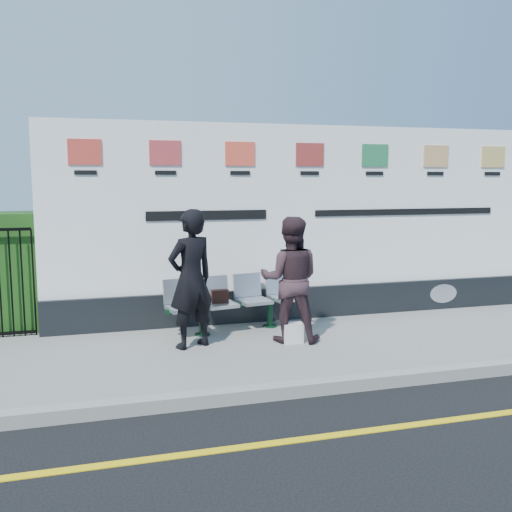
{
  "coord_description": "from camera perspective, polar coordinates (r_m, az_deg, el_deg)",
  "views": [
    {
      "loc": [
        -2.69,
        -4.5,
        2.3
      ],
      "look_at": [
        -0.58,
        2.96,
        1.25
      ],
      "focal_mm": 40.0,
      "sensor_mm": 36.0,
      "label": 1
    }
  ],
  "objects": [
    {
      "name": "woman_right",
      "position": [
        7.65,
        3.44,
        -2.35
      ],
      "size": [
        0.99,
        0.88,
        1.69
      ],
      "primitive_type": "imported",
      "rotation": [
        0.0,
        0.0,
        2.79
      ],
      "color": "#38252B",
      "rests_on": "pavement"
    },
    {
      "name": "ground",
      "position": [
        5.73,
        14.37,
        -16.21
      ],
      "size": [
        80.0,
        80.0,
        0.0
      ],
      "primitive_type": "plane",
      "color": "black"
    },
    {
      "name": "billboard",
      "position": [
        8.99,
        5.11,
        2.06
      ],
      "size": [
        8.0,
        0.3,
        3.0
      ],
      "color": "black",
      "rests_on": "pavement"
    },
    {
      "name": "woman_left",
      "position": [
        7.39,
        -6.52,
        -2.3
      ],
      "size": [
        0.78,
        0.66,
        1.8
      ],
      "primitive_type": "imported",
      "rotation": [
        0.0,
        0.0,
        3.57
      ],
      "color": "black",
      "rests_on": "pavement"
    },
    {
      "name": "kerb",
      "position": [
        6.52,
        9.89,
        -12.41
      ],
      "size": [
        14.0,
        0.18,
        0.14
      ],
      "primitive_type": "cube",
      "color": "gray",
      "rests_on": "ground"
    },
    {
      "name": "pavement",
      "position": [
        7.83,
        5.09,
        -8.95
      ],
      "size": [
        14.0,
        3.0,
        0.12
      ],
      "primitive_type": "cube",
      "color": "gray",
      "rests_on": "ground"
    },
    {
      "name": "yellow_line",
      "position": [
        5.73,
        14.37,
        -16.18
      ],
      "size": [
        14.0,
        0.1,
        0.01
      ],
      "primitive_type": "cube",
      "color": "yellow",
      "rests_on": "ground"
    },
    {
      "name": "bench",
      "position": [
        8.28,
        -1.91,
        -6.01
      ],
      "size": [
        2.1,
        0.88,
        0.44
      ],
      "primitive_type": null,
      "rotation": [
        0.0,
        0.0,
        0.17
      ],
      "color": "#B5B8BE",
      "rests_on": "pavement"
    },
    {
      "name": "handbag_brown",
      "position": [
        8.11,
        -3.65,
        -4.04
      ],
      "size": [
        0.24,
        0.11,
        0.19
      ],
      "primitive_type": "cube",
      "rotation": [
        0.0,
        0.0,
        0.03
      ],
      "color": "black",
      "rests_on": "bench"
    },
    {
      "name": "carrier_bag_white",
      "position": [
        7.72,
        3.66,
        -7.68
      ],
      "size": [
        0.27,
        0.16,
        0.27
      ],
      "primitive_type": "cube",
      "color": "silver",
      "rests_on": "pavement"
    }
  ]
}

